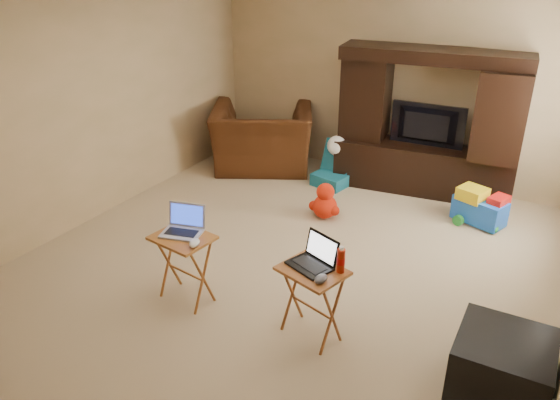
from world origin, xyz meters
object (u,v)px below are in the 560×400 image
Objects in this scene: push_toy at (480,206)px; tray_table_right at (312,303)px; laptop_left at (181,222)px; mouse_left at (195,243)px; television at (426,127)px; child_rocker at (332,165)px; tray_table_left at (185,268)px; recliner at (262,138)px; ottoman at (502,364)px; mouse_right at (321,279)px; entertainment_center at (427,123)px; plush_toy at (325,201)px; laptop_right at (310,254)px; water_bottle at (341,261)px.

tray_table_right reaches higher than push_toy.
laptop_left is 0.26m from mouse_left.
television is 1.28m from child_rocker.
recliner is at bearing 116.24° from tray_table_left.
mouse_right is at bearing -167.84° from ottoman.
entertainment_center reaches higher than recliner.
television is 1.42× the size of tray_table_left.
entertainment_center is at bearing 61.36° from plush_toy.
television is at bearing 55.92° from laptop_left.
recliner is 3.69m from laptop_right.
recliner is 1.76m from plush_toy.
recliner is at bearing 128.01° from mouse_right.
entertainment_center is at bearing 78.93° from tray_table_left.
laptop_left is at bearing -174.87° from ottoman.
ottoman is 1.60m from laptop_right.
plush_toy is at bearing 141.53° from ottoman.
water_bottle is at bearing 70.71° from mouse_right.
tray_table_right is 1.32m from laptop_left.
push_toy is 3.44m from mouse_left.
recliner reaches higher than water_bottle.
plush_toy is 1.77m from push_toy.
water_bottle reaches higher than tray_table_left.
mouse_right is at bearing -65.65° from plush_toy.
tray_table_left is at bearing -159.31° from tray_table_right.
television is 2.71× the size of laptop_left.
water_bottle reaches higher than mouse_right.
entertainment_center is 3.26m from water_bottle.
television is 7.06× the size of mouse_right.
mouse_left is at bearing -39.49° from laptop_left.
tray_table_right is at bearing 12.17° from tray_table_left.
television is at bearing 107.09° from tray_table_right.
ottoman is at bearing 115.35° from recliner.
recliner reaches higher than plush_toy.
tray_table_left is at bearing 179.41° from mouse_right.
tray_table_left is at bearing -115.94° from entertainment_center.
mouse_left is 1.01× the size of mouse_right.
laptop_right is at bearing 169.11° from tray_table_right.
push_toy is at bearing 58.14° from mouse_left.
mouse_left is (-0.20, -2.15, 0.46)m from plush_toy.
tray_table_right reaches higher than ottoman.
entertainment_center is 2.26m from recliner.
ottoman is at bearing -71.73° from entertainment_center.
tray_table_right is 1.89× the size of laptop_left.
tray_table_left is 0.41m from mouse_left.
mouse_right reaches higher than plush_toy.
ottoman is 2.68m from tray_table_left.
recliner is 2.37× the size of child_rocker.
plush_toy is 3.37× the size of mouse_right.
laptop_left is (-1.16, -3.40, -0.14)m from entertainment_center.
water_bottle is at bearing 14.68° from tray_table_left.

